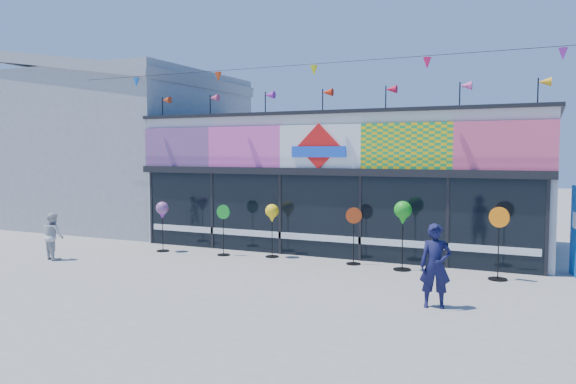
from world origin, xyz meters
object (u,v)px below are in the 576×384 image
Objects in this scene: spinner_4 at (403,215)px; child at (53,236)px; spinner_0 at (162,212)px; spinner_1 at (223,229)px; spinner_2 at (272,215)px; spinner_3 at (354,234)px; spinner_5 at (499,241)px; adult_man at (435,266)px.

child is at bearing -163.94° from spinner_4.
spinner_0 is 0.85× the size of spinner_4.
spinner_1 is 0.84× the size of spinner_4.
spinner_0 is 7.10m from spinner_4.
spinner_2 is (3.36, 0.53, 0.01)m from spinner_0.
spinner_3 reaches higher than spinner_2.
spinner_1 reaches higher than child.
spinner_0 is 0.99× the size of spinner_3.
spinner_3 is 3.60m from spinner_5.
spinner_3 is at bearing -143.00° from child.
spinner_5 reaches higher than spinner_1.
spinner_4 is 9.43m from child.
spinner_3 is (2.39, -0.02, -0.40)m from spinner_2.
spinner_3 is 0.86× the size of spinner_4.
spinner_1 is at bearing -178.54° from spinner_4.
spinner_5 is (7.36, -0.01, 0.13)m from spinner_1.
child is at bearing 164.35° from adult_man.
spinner_1 is at bearing -175.16° from spinner_3.
adult_man is at bearing -33.05° from spinner_2.
child is (-3.93, -2.47, -0.12)m from spinner_1.
spinner_3 is at bearing 5.10° from spinner_0.
spinner_5 is (2.25, -0.14, -0.49)m from spinner_4.
spinner_4 is at bearing 1.46° from spinner_1.
child is at bearing -160.09° from spinner_3.
spinner_4 is at bearing 2.62° from spinner_0.
spinner_1 is 7.11m from adult_man.
spinner_1 is 0.91× the size of adult_man.
spinner_2 is at bearing 134.02° from adult_man.
spinner_2 is at bearing 13.86° from spinner_1.
spinner_0 is 0.93× the size of adult_man.
adult_man is at bearing -165.64° from child.
spinner_2 reaches higher than child.
spinner_5 is 1.31× the size of child.
spinner_1 is 4.65m from child.
spinner_5 is 11.56m from child.
spinner_5 is (5.98, -0.35, -0.30)m from spinner_2.
spinner_2 is 0.94× the size of adult_man.
spinner_0 is 0.88× the size of spinner_5.
spinner_3 is 1.47m from spinner_4.
adult_man is at bearing -66.37° from spinner_4.
spinner_2 is 6.08m from adult_man.
child is (-10.39, 0.49, -0.15)m from adult_man.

